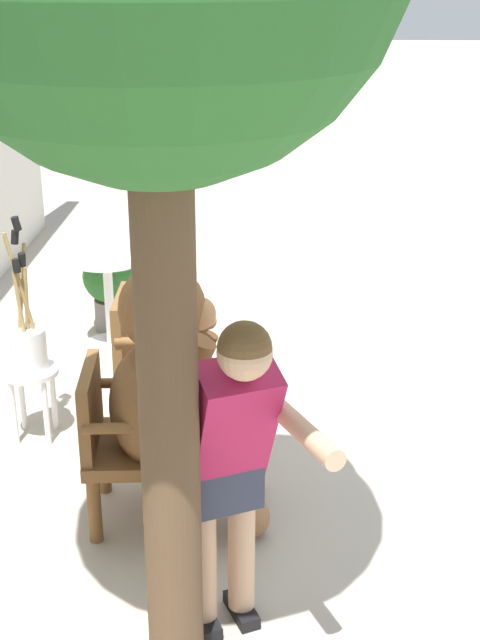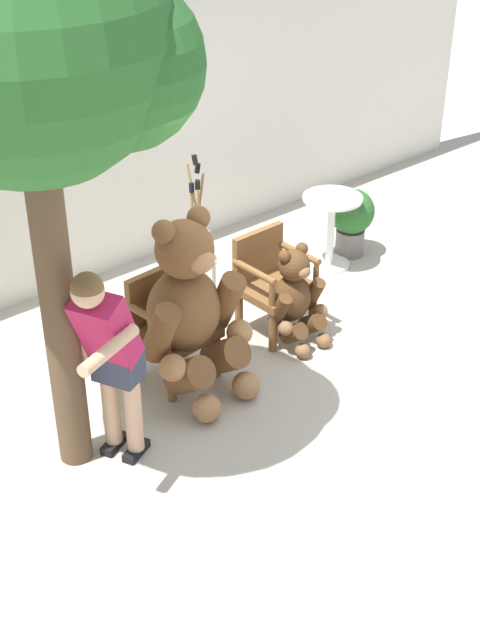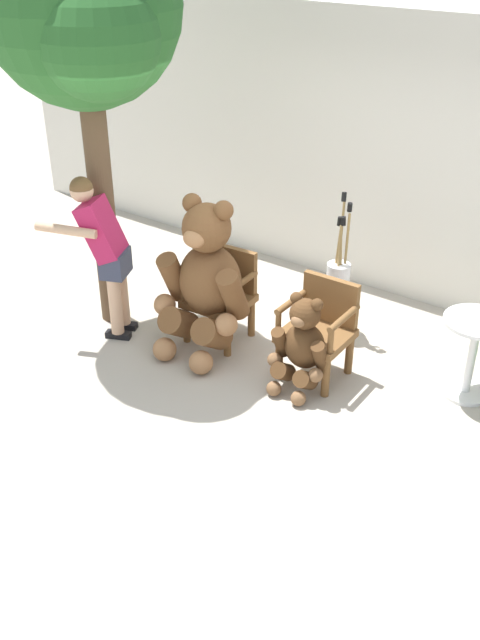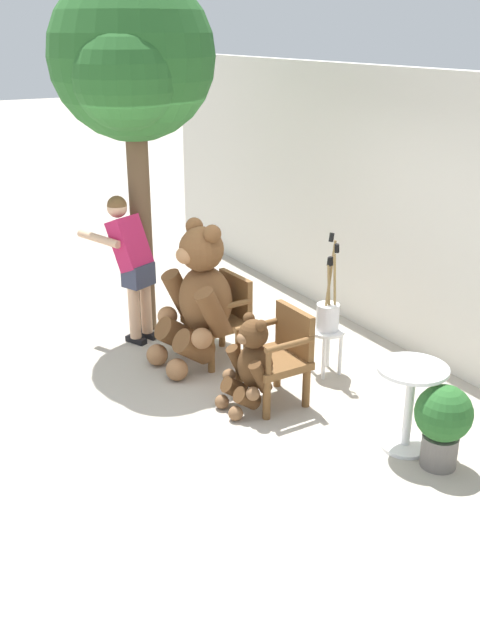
# 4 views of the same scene
# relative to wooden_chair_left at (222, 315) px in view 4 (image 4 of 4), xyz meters

# --- Properties ---
(ground_plane) EXTENTS (60.00, 60.00, 0.00)m
(ground_plane) POSITION_rel_wooden_chair_left_xyz_m (0.53, -0.56, -0.46)
(ground_plane) COLOR #B2A899
(back_wall) EXTENTS (10.00, 0.16, 2.80)m
(back_wall) POSITION_rel_wooden_chair_left_xyz_m (0.53, 1.84, 0.94)
(back_wall) COLOR silver
(back_wall) RESTS_ON ground
(wooden_chair_left) EXTENTS (0.60, 0.56, 0.86)m
(wooden_chair_left) POSITION_rel_wooden_chair_left_xyz_m (0.00, 0.00, 0.00)
(wooden_chair_left) COLOR brown
(wooden_chair_left) RESTS_ON ground
(wooden_chair_right) EXTENTS (0.57, 0.53, 0.86)m
(wooden_chair_right) POSITION_rel_wooden_chair_left_xyz_m (1.05, 0.00, 0.00)
(wooden_chair_right) COLOR brown
(wooden_chair_right) RESTS_ON ground
(teddy_bear_large) EXTENTS (0.88, 0.85, 1.46)m
(teddy_bear_large) POSITION_rel_wooden_chair_left_xyz_m (0.01, -0.26, 0.25)
(teddy_bear_large) COLOR brown
(teddy_bear_large) RESTS_ON ground
(teddy_bear_small) EXTENTS (0.52, 0.49, 0.87)m
(teddy_bear_small) POSITION_rel_wooden_chair_left_xyz_m (1.06, -0.29, -0.03)
(teddy_bear_small) COLOR #4C3019
(teddy_bear_small) RESTS_ON ground
(person_visitor) EXTENTS (0.68, 0.68, 1.55)m
(person_visitor) POSITION_rel_wooden_chair_left_xyz_m (-0.90, -0.59, 0.46)
(person_visitor) COLOR black
(person_visitor) RESTS_ON ground
(white_stool) EXTENTS (0.34, 0.34, 0.46)m
(white_stool) POSITION_rel_wooden_chair_left_xyz_m (0.83, 0.70, -0.11)
(white_stool) COLOR white
(white_stool) RESTS_ON ground
(brush_bucket) EXTENTS (0.22, 0.22, 0.96)m
(brush_bucket) POSITION_rel_wooden_chair_left_xyz_m (0.83, 0.70, 0.18)
(brush_bucket) COLOR white
(brush_bucket) RESTS_ON white_stool
(round_side_table) EXTENTS (0.56, 0.56, 0.72)m
(round_side_table) POSITION_rel_wooden_chair_left_xyz_m (2.24, 0.47, -0.01)
(round_side_table) COLOR white
(round_side_table) RESTS_ON ground
(patio_tree) EXTENTS (1.73, 1.64, 3.71)m
(patio_tree) POSITION_rel_wooden_chair_left_xyz_m (-1.04, -0.41, 2.36)
(patio_tree) COLOR brown
(patio_tree) RESTS_ON ground
(potted_plant) EXTENTS (0.44, 0.44, 0.68)m
(potted_plant) POSITION_rel_wooden_chair_left_xyz_m (2.56, 0.51, -0.07)
(potted_plant) COLOR slate
(potted_plant) RESTS_ON ground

